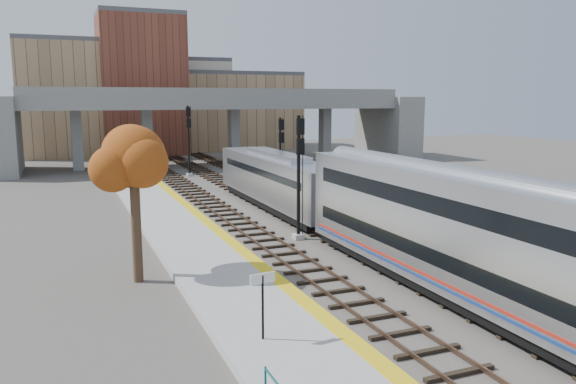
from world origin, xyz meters
name	(u,v)px	position (x,y,z in m)	size (l,w,h in m)	color
ground	(357,260)	(0.00, 0.00, 0.00)	(160.00, 160.00, 0.00)	#47423D
platform	(222,273)	(-7.25, 0.00, 0.17)	(4.50, 60.00, 0.35)	#9E9E99
yellow_strip	(260,264)	(-5.35, 0.00, 0.35)	(0.70, 60.00, 0.01)	yellow
tracks	(284,212)	(0.93, 12.50, 0.08)	(10.70, 95.00, 0.25)	black
overpass	(218,118)	(4.92, 45.00, 5.81)	(54.00, 12.00, 9.50)	slate
buildings_far	(160,101)	(1.26, 66.57, 7.88)	(43.00, 21.00, 20.60)	tan
parking_lot	(344,177)	(14.00, 28.00, 0.02)	(14.00, 18.00, 0.04)	black
locomotive	(277,179)	(1.00, 14.18, 2.28)	(3.02, 19.05, 4.10)	#A8AAB2
coach	(490,244)	(1.00, -8.43, 2.80)	(3.03, 25.00, 5.00)	#A8AAB2
signal_mast_near	(299,178)	(-1.10, 5.08, 3.67)	(0.60, 0.64, 7.31)	#9E9E99
signal_mast_mid	(280,159)	(3.00, 18.47, 3.28)	(0.60, 0.64, 6.74)	#9E9E99
signal_mast_far	(189,141)	(-1.10, 34.82, 3.83)	(0.60, 0.64, 7.54)	#9E9E99
station_sign	(263,292)	(-8.06, -8.06, 1.98)	(0.90, 0.16, 2.27)	black
tree	(133,163)	(-10.97, 0.69, 5.45)	(3.60, 3.60, 7.34)	#382619
car_a	(333,180)	(10.18, 22.88, 0.58)	(1.27, 3.17, 1.08)	#99999E
car_b	(333,173)	(12.14, 26.83, 0.61)	(1.21, 3.48, 1.15)	#99999E
car_c	(364,166)	(17.91, 30.56, 0.69)	(1.82, 4.49, 1.30)	#99999E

